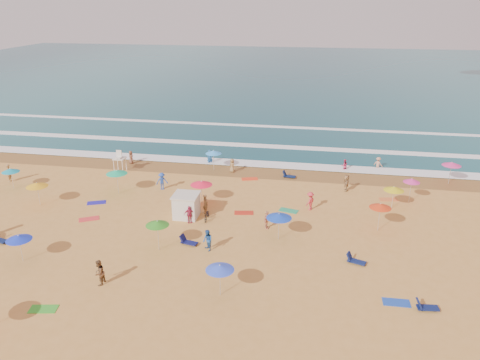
# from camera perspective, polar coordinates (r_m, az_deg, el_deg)

# --- Properties ---
(ground) EXTENTS (220.00, 220.00, 0.00)m
(ground) POSITION_cam_1_polar(r_m,az_deg,el_deg) (40.84, -3.49, -4.85)
(ground) COLOR gold
(ground) RESTS_ON ground
(ocean) EXTENTS (220.00, 140.00, 0.18)m
(ocean) POSITION_cam_1_polar(r_m,az_deg,el_deg) (121.27, 5.82, 12.68)
(ocean) COLOR #0C4756
(ocean) RESTS_ON ground
(wet_sand) EXTENTS (220.00, 220.00, 0.00)m
(wet_sand) POSITION_cam_1_polar(r_m,az_deg,el_deg) (52.10, -0.36, 1.13)
(wet_sand) COLOR olive
(wet_sand) RESTS_ON ground
(surf_foam) EXTENTS (200.00, 18.70, 0.05)m
(surf_foam) POSITION_cam_1_polar(r_m,az_deg,el_deg) (60.31, 1.14, 4.06)
(surf_foam) COLOR white
(surf_foam) RESTS_ON ground
(cabana) EXTENTS (2.00, 2.00, 2.00)m
(cabana) POSITION_cam_1_polar(r_m,az_deg,el_deg) (41.17, -6.56, -3.19)
(cabana) COLOR silver
(cabana) RESTS_ON ground
(cabana_roof) EXTENTS (2.20, 2.20, 0.12)m
(cabana_roof) POSITION_cam_1_polar(r_m,az_deg,el_deg) (40.74, -6.62, -1.84)
(cabana_roof) COLOR silver
(cabana_roof) RESTS_ON cabana
(bicycle) EXTENTS (0.67, 1.68, 0.87)m
(bicycle) POSITION_cam_1_polar(r_m,az_deg,el_deg) (40.68, -4.06, -4.30)
(bicycle) COLOR black
(bicycle) RESTS_ON ground
(lifeguard_stand) EXTENTS (1.20, 1.20, 2.10)m
(lifeguard_stand) POSITION_cam_1_polar(r_m,az_deg,el_deg) (53.19, -14.44, 2.06)
(lifeguard_stand) COLOR white
(lifeguard_stand) RESTS_ON ground
(beach_umbrellas) EXTENTS (55.84, 31.45, 0.69)m
(beach_umbrellas) POSITION_cam_1_polar(r_m,az_deg,el_deg) (39.85, -2.66, -2.21)
(beach_umbrellas) COLOR #179EBC
(beach_umbrellas) RESTS_ON ground
(loungers) EXTENTS (61.26, 22.07, 0.34)m
(loungers) POSITION_cam_1_polar(r_m,az_deg,el_deg) (38.38, 4.27, -6.40)
(loungers) COLOR #0F164C
(loungers) RESTS_ON ground
(towels) EXTENTS (45.38, 25.49, 0.03)m
(towels) POSITION_cam_1_polar(r_m,az_deg,el_deg) (38.96, -2.79, -6.18)
(towels) COLOR red
(towels) RESTS_ON ground
(beachgoers) EXTENTS (39.38, 27.85, 2.14)m
(beachgoers) POSITION_cam_1_polar(r_m,az_deg,el_deg) (44.35, -2.36, -1.49)
(beachgoers) COLOR brown
(beachgoers) RESTS_ON ground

